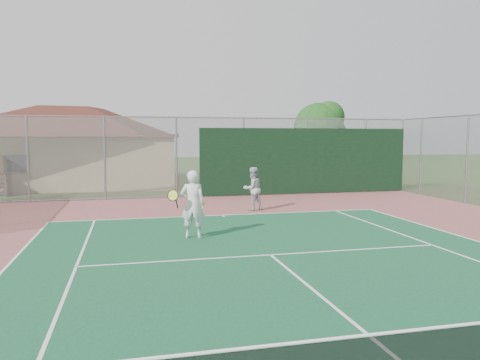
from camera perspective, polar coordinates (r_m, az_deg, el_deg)
The scene contains 6 objects.
back_fence at distance 21.02m, azimuth 0.72°, elevation 2.58°, with size 20.08×0.11×3.53m.
side_fence_right at distance 20.57m, azimuth 25.92°, elevation 2.23°, with size 0.08×9.00×3.50m.
clubhouse at distance 27.26m, azimuth -19.55°, elevation 4.79°, with size 12.27×8.64×5.07m.
tree at distance 27.01m, azimuth 9.73°, elevation 6.07°, with size 3.35×3.17×4.67m.
player_white_front at distance 12.18m, azimuth -5.82°, elevation -3.02°, with size 1.09×0.76×1.77m.
player_grey_back at distance 16.78m, azimuth 1.55°, elevation -1.13°, with size 0.91×0.81×1.56m.
Camera 1 is at (-3.05, -3.38, 2.63)m, focal length 35.00 mm.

